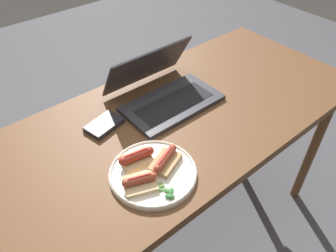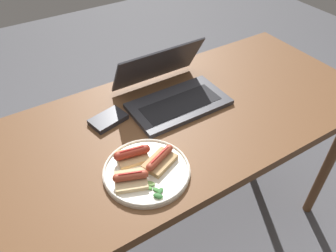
% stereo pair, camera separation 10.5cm
% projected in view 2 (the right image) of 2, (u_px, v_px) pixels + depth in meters
% --- Properties ---
extents(ground_plane, '(6.00, 6.00, 0.00)m').
position_uv_depth(ground_plane, '(180.00, 229.00, 1.70)').
color(ground_plane, '#4C4C51').
extents(desk, '(1.47, 0.68, 0.77)m').
position_uv_depth(desk, '(184.00, 130.00, 1.24)').
color(desk, brown).
rests_on(desk, ground_plane).
extents(laptop, '(0.36, 0.30, 0.19)m').
position_uv_depth(laptop, '(173.00, 92.00, 1.24)').
color(laptop, '#2D2D33').
rests_on(laptop, desk).
extents(plate, '(0.26, 0.26, 0.02)m').
position_uv_depth(plate, '(147.00, 171.00, 0.98)').
color(plate, silver).
rests_on(plate, desk).
extents(sausage_toast_left, '(0.11, 0.10, 0.04)m').
position_uv_depth(sausage_toast_left, '(131.00, 178.00, 0.94)').
color(sausage_toast_left, '#D6B784').
rests_on(sausage_toast_left, plate).
extents(sausage_toast_middle, '(0.12, 0.10, 0.04)m').
position_uv_depth(sausage_toast_middle, '(160.00, 160.00, 0.99)').
color(sausage_toast_middle, tan).
rests_on(sausage_toast_middle, plate).
extents(sausage_toast_right, '(0.11, 0.09, 0.04)m').
position_uv_depth(sausage_toast_right, '(132.00, 154.00, 1.00)').
color(sausage_toast_right, tan).
rests_on(sausage_toast_right, plate).
extents(salad_pile, '(0.05, 0.08, 0.01)m').
position_uv_depth(salad_pile, '(155.00, 190.00, 0.92)').
color(salad_pile, '#387A33').
rests_on(salad_pile, plate).
extents(external_drive, '(0.14, 0.10, 0.02)m').
position_uv_depth(external_drive, '(108.00, 119.00, 1.16)').
color(external_drive, '#232328').
rests_on(external_drive, desk).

